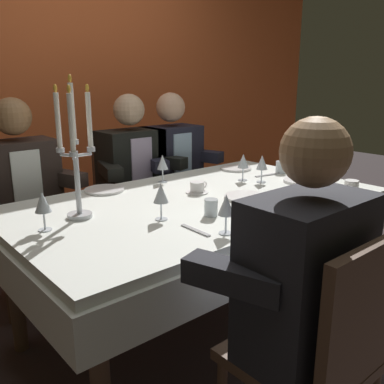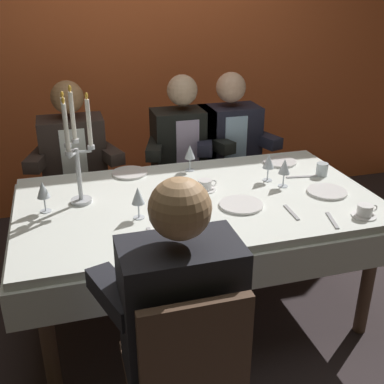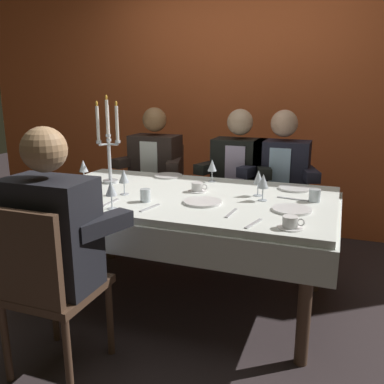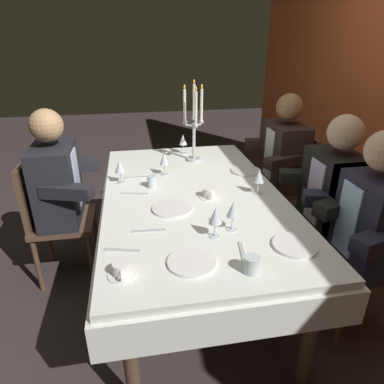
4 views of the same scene
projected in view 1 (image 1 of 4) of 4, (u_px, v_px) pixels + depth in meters
The scene contains 27 objects.
ground_plane at pixel (198, 325), 2.38m from camera, with size 12.00×12.00×0.00m, color #352C2D.
back_wall at pixel (56, 76), 3.24m from camera, with size 6.00×0.12×2.70m, color orange.
dining_table at pixel (199, 220), 2.21m from camera, with size 1.94×1.14×0.74m.
candelabra at pixel (75, 156), 1.81m from camera, with size 0.15×0.17×0.62m.
dinner_plate_0 at pixel (236, 168), 2.87m from camera, with size 0.21×0.21×0.01m, color white.
dinner_plate_1 at pixel (104, 190), 2.32m from camera, with size 0.22×0.22×0.01m, color white.
dinner_plate_2 at pixel (302, 181), 2.53m from camera, with size 0.22×0.22×0.01m, color white.
dinner_plate_3 at pixel (246, 197), 2.18m from camera, with size 0.23×0.23×0.01m, color white.
wine_glass_0 at pixel (262, 163), 2.49m from camera, with size 0.07×0.07×0.16m.
wine_glass_1 at pixel (226, 206), 1.66m from camera, with size 0.07×0.07×0.16m.
wine_glass_2 at pixel (161, 194), 1.83m from camera, with size 0.07×0.07×0.16m.
wine_glass_3 at pixel (43, 203), 1.70m from camera, with size 0.07×0.07×0.16m.
wine_glass_4 at pixel (243, 162), 2.53m from camera, with size 0.07×0.07×0.16m.
wine_glass_5 at pixel (163, 163), 2.49m from camera, with size 0.07×0.07×0.16m.
water_tumbler_0 at pixel (281, 167), 2.76m from camera, with size 0.07×0.07×0.08m, color silver.
water_tumbler_1 at pixel (211, 208), 1.90m from camera, with size 0.06×0.06×0.08m, color silver.
coffee_cup_0 at pixel (197, 188), 2.28m from camera, with size 0.13×0.12×0.06m.
coffee_cup_1 at pixel (351, 186), 2.32m from camera, with size 0.13×0.12×0.06m.
spoon_0 at pixel (333, 196), 2.21m from camera, with size 0.17×0.02×0.01m, color #B7B7BC.
spoon_1 at pixel (294, 196), 2.21m from camera, with size 0.17×0.02×0.01m, color #B7B7BC.
spoon_2 at pixel (195, 230), 1.72m from camera, with size 0.17×0.02×0.01m, color #B7B7BC.
knife_3 at pixel (267, 175), 2.69m from camera, with size 0.19×0.02×0.01m, color #B7B7BC.
spoon_4 at pixel (243, 218), 1.88m from camera, with size 0.17×0.02×0.01m, color #B7B7BC.
seated_diner_0 at pixel (20, 186), 2.45m from camera, with size 0.63×0.48×1.24m.
seated_diner_1 at pixel (307, 278), 1.33m from camera, with size 0.63×0.48×1.24m.
seated_diner_2 at pixel (131, 168), 2.93m from camera, with size 0.63×0.48×1.24m.
seated_diner_3 at pixel (171, 162), 3.15m from camera, with size 0.63×0.48×1.24m.
Camera 1 is at (-1.39, -1.57, 1.35)m, focal length 39.54 mm.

